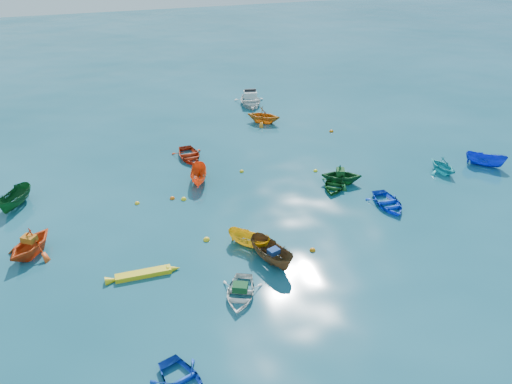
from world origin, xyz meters
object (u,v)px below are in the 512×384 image
object	(u,v)px
dinghy_white_near	(240,296)
motorboat_white	(250,104)
dinghy_blue_se	(388,206)
kayak_yellow	(144,276)

from	to	relation	value
dinghy_white_near	motorboat_white	size ratio (longest dim) A/B	0.70
motorboat_white	dinghy_white_near	bearing A→B (deg)	-97.75
dinghy_blue_se	kayak_yellow	distance (m)	16.03
kayak_yellow	motorboat_white	size ratio (longest dim) A/B	0.86
kayak_yellow	motorboat_white	bearing A→B (deg)	-28.78
kayak_yellow	motorboat_white	world-z (taller)	motorboat_white
dinghy_blue_se	motorboat_white	bearing A→B (deg)	101.23
dinghy_white_near	motorboat_white	distance (m)	28.02
kayak_yellow	dinghy_blue_se	bearing A→B (deg)	-81.20
dinghy_blue_se	motorboat_white	distance (m)	21.38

